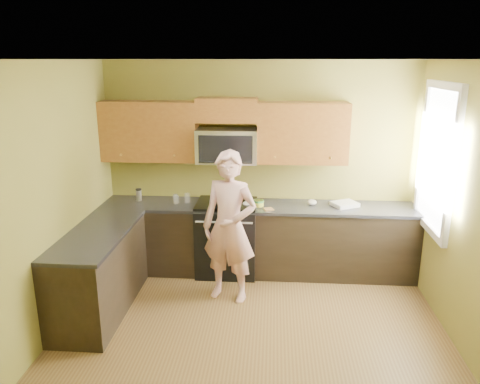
# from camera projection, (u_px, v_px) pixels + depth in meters

# --- Properties ---
(floor) EXTENTS (4.00, 4.00, 0.00)m
(floor) POSITION_uv_depth(u_px,v_px,m) (251.00, 347.00, 4.49)
(floor) COLOR brown
(floor) RESTS_ON ground
(ceiling) EXTENTS (4.00, 4.00, 0.00)m
(ceiling) POSITION_uv_depth(u_px,v_px,m) (253.00, 60.00, 3.74)
(ceiling) COLOR white
(ceiling) RESTS_ON ground
(wall_back) EXTENTS (4.00, 0.00, 4.00)m
(wall_back) POSITION_uv_depth(u_px,v_px,m) (259.00, 167.00, 6.03)
(wall_back) COLOR olive
(wall_back) RESTS_ON ground
(wall_front) EXTENTS (4.00, 0.00, 4.00)m
(wall_front) POSITION_uv_depth(u_px,v_px,m) (230.00, 353.00, 2.20)
(wall_front) COLOR olive
(wall_front) RESTS_ON ground
(wall_left) EXTENTS (0.00, 4.00, 4.00)m
(wall_left) POSITION_uv_depth(u_px,v_px,m) (36.00, 211.00, 4.26)
(wall_left) COLOR olive
(wall_left) RESTS_ON ground
(cabinet_back_run) EXTENTS (4.00, 0.60, 0.88)m
(cabinet_back_run) POSITION_uv_depth(u_px,v_px,m) (258.00, 240.00, 5.99)
(cabinet_back_run) COLOR black
(cabinet_back_run) RESTS_ON floor
(cabinet_left_run) EXTENTS (0.60, 1.60, 0.88)m
(cabinet_left_run) POSITION_uv_depth(u_px,v_px,m) (100.00, 273.00, 5.06)
(cabinet_left_run) COLOR black
(cabinet_left_run) RESTS_ON floor
(countertop_back) EXTENTS (4.00, 0.62, 0.04)m
(countertop_back) POSITION_uv_depth(u_px,v_px,m) (258.00, 206.00, 5.86)
(countertop_back) COLOR black
(countertop_back) RESTS_ON cabinet_back_run
(countertop_left) EXTENTS (0.62, 1.60, 0.04)m
(countertop_left) POSITION_uv_depth(u_px,v_px,m) (97.00, 234.00, 4.93)
(countertop_left) COLOR black
(countertop_left) RESTS_ON cabinet_left_run
(stove) EXTENTS (0.76, 0.65, 0.95)m
(stove) POSITION_uv_depth(u_px,v_px,m) (227.00, 237.00, 5.99)
(stove) COLOR black
(stove) RESTS_ON floor
(microwave) EXTENTS (0.76, 0.40, 0.42)m
(microwave) POSITION_uv_depth(u_px,v_px,m) (227.00, 162.00, 5.84)
(microwave) COLOR silver
(microwave) RESTS_ON wall_back
(upper_cab_left) EXTENTS (1.22, 0.33, 0.75)m
(upper_cab_left) POSITION_uv_depth(u_px,v_px,m) (151.00, 160.00, 5.94)
(upper_cab_left) COLOR brown
(upper_cab_left) RESTS_ON wall_back
(upper_cab_right) EXTENTS (1.12, 0.33, 0.75)m
(upper_cab_right) POSITION_uv_depth(u_px,v_px,m) (302.00, 163.00, 5.80)
(upper_cab_right) COLOR brown
(upper_cab_right) RESTS_ON wall_back
(upper_cab_over_mw) EXTENTS (0.76, 0.33, 0.30)m
(upper_cab_over_mw) POSITION_uv_depth(u_px,v_px,m) (227.00, 110.00, 5.69)
(upper_cab_over_mw) COLOR brown
(upper_cab_over_mw) RESTS_ON wall_back
(window) EXTENTS (0.06, 1.06, 1.66)m
(window) POSITION_uv_depth(u_px,v_px,m) (437.00, 159.00, 5.04)
(window) COLOR white
(window) RESTS_ON wall_right
(woman) EXTENTS (0.73, 0.58, 1.75)m
(woman) POSITION_uv_depth(u_px,v_px,m) (229.00, 227.00, 5.21)
(woman) COLOR #DF756F
(woman) RESTS_ON floor
(frying_pan) EXTENTS (0.37, 0.54, 0.07)m
(frying_pan) POSITION_uv_depth(u_px,v_px,m) (224.00, 206.00, 5.71)
(frying_pan) COLOR black
(frying_pan) RESTS_ON stove
(butter_tub) EXTENTS (0.16, 0.16, 0.10)m
(butter_tub) POSITION_uv_depth(u_px,v_px,m) (258.00, 206.00, 5.81)
(butter_tub) COLOR #E7EB3D
(butter_tub) RESTS_ON countertop_back
(toast_slice) EXTENTS (0.14, 0.14, 0.01)m
(toast_slice) POSITION_uv_depth(u_px,v_px,m) (269.00, 209.00, 5.66)
(toast_slice) COLOR #B27F47
(toast_slice) RESTS_ON countertop_back
(napkin_a) EXTENTS (0.15, 0.15, 0.06)m
(napkin_a) POSITION_uv_depth(u_px,v_px,m) (247.00, 204.00, 5.80)
(napkin_a) COLOR silver
(napkin_a) RESTS_ON countertop_back
(napkin_b) EXTENTS (0.12, 0.13, 0.07)m
(napkin_b) POSITION_uv_depth(u_px,v_px,m) (312.00, 202.00, 5.85)
(napkin_b) COLOR silver
(napkin_b) RESTS_ON countertop_back
(dish_towel) EXTENTS (0.38, 0.35, 0.05)m
(dish_towel) POSITION_uv_depth(u_px,v_px,m) (345.00, 204.00, 5.80)
(dish_towel) COLOR silver
(dish_towel) RESTS_ON countertop_back
(travel_mug) EXTENTS (0.09, 0.09, 0.16)m
(travel_mug) POSITION_uv_depth(u_px,v_px,m) (139.00, 201.00, 6.04)
(travel_mug) COLOR silver
(travel_mug) RESTS_ON countertop_back
(glass_b) EXTENTS (0.07, 0.07, 0.12)m
(glass_b) POSITION_uv_depth(u_px,v_px,m) (176.00, 199.00, 5.90)
(glass_b) COLOR silver
(glass_b) RESTS_ON countertop_back
(glass_c) EXTENTS (0.07, 0.07, 0.12)m
(glass_c) POSITION_uv_depth(u_px,v_px,m) (187.00, 198.00, 5.95)
(glass_c) COLOR silver
(glass_c) RESTS_ON countertop_back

